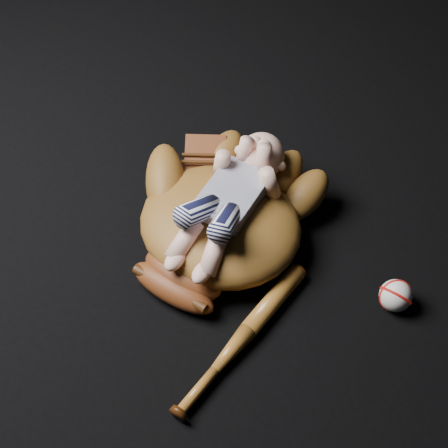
{
  "coord_description": "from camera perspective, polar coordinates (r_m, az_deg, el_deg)",
  "views": [
    {
      "loc": [
        0.56,
        -0.7,
        1.17
      ],
      "look_at": [
        -0.0,
        -0.0,
        0.08
      ],
      "focal_mm": 55.0,
      "sensor_mm": 36.0,
      "label": 1
    }
  ],
  "objects": [
    {
      "name": "baseball",
      "position": [
        1.41,
        14.08,
        -5.79
      ],
      "size": [
        0.09,
        0.09,
        0.07
      ],
      "primitive_type": "sphere",
      "rotation": [
        0.0,
        0.0,
        0.43
      ],
      "color": "silver",
      "rests_on": "ground"
    },
    {
      "name": "baseball_bat",
      "position": [
        1.33,
        1.45,
        -9.5
      ],
      "size": [
        0.05,
        0.4,
        0.04
      ],
      "primitive_type": null,
      "rotation": [
        0.0,
        0.0,
        0.03
      ],
      "color": "#95581C",
      "rests_on": "ground"
    },
    {
      "name": "baseball_glove",
      "position": [
        1.43,
        -0.31,
        0.42
      ],
      "size": [
        0.47,
        0.53,
        0.15
      ],
      "primitive_type": null,
      "rotation": [
        0.0,
        0.0,
        0.09
      ],
      "color": "brown",
      "rests_on": "ground"
    },
    {
      "name": "newborn_baby",
      "position": [
        1.38,
        0.1,
        1.87
      ],
      "size": [
        0.24,
        0.41,
        0.15
      ],
      "primitive_type": null,
      "rotation": [
        0.0,
        0.0,
        0.18
      ],
      "color": "#E6AA94",
      "rests_on": "baseball_glove"
    }
  ]
}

